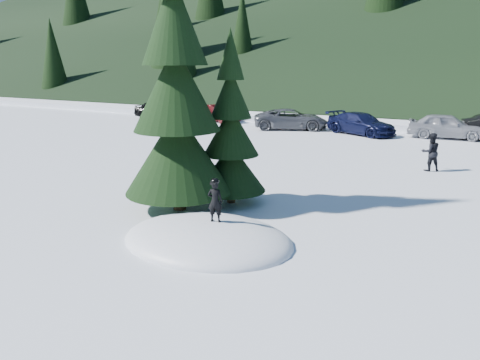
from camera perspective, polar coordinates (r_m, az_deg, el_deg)
The scene contains 11 objects.
ground at distance 11.86m, azimuth -3.97°, elevation -7.44°, with size 200.00×200.00×0.00m, color white.
snow_mound at distance 11.86m, azimuth -3.97°, elevation -7.44°, with size 4.48×3.52×0.96m, color white.
spruce_tall at distance 13.82m, azimuth -7.78°, elevation 9.70°, with size 3.20×3.20×8.60m.
spruce_short at distance 14.56m, azimuth -1.12°, elevation 5.23°, with size 2.20×2.20×5.37m.
child_skier at distance 11.65m, azimuth -3.05°, elevation -2.61°, with size 0.38×0.25×1.05m, color black.
adult_0 at distance 20.75m, azimuth 22.23°, elevation 3.17°, with size 0.76×0.60×1.57m, color black.
car_0 at distance 38.04m, azimuth -9.77°, elevation 8.43°, with size 1.69×4.19×1.43m, color black.
car_1 at distance 35.77m, azimuth -2.62°, elevation 8.14°, with size 1.34×3.85×1.27m, color #35090B.
car_2 at distance 31.73m, azimuth 6.25°, elevation 7.39°, with size 2.26×4.90×1.36m, color #4B4D53.
car_3 at distance 30.20m, azimuth 14.53°, elevation 6.67°, with size 1.88×4.62×1.34m, color black.
car_4 at distance 30.19m, azimuth 23.89°, elevation 6.04°, with size 1.74×4.33×1.47m, color #919299.
Camera 1 is at (6.13, -9.18, 4.35)m, focal length 35.00 mm.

